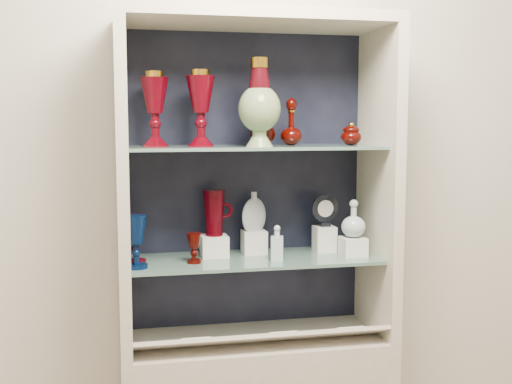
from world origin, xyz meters
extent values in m
cube|color=white|center=(0.00, 1.75, 1.40)|extent=(3.50, 0.02, 2.80)
cube|color=black|center=(0.00, 1.72, 1.32)|extent=(0.98, 0.02, 1.15)
cube|color=#BCB39F|center=(-0.48, 1.53, 1.32)|extent=(0.04, 0.40, 1.15)
cube|color=#BCB39F|center=(0.48, 1.53, 1.32)|extent=(0.04, 0.40, 1.15)
cube|color=#BCB39F|center=(0.00, 1.53, 1.92)|extent=(1.00, 0.40, 0.04)
cube|color=slate|center=(0.00, 1.55, 1.04)|extent=(0.92, 0.34, 0.01)
cube|color=slate|center=(0.00, 1.55, 1.46)|extent=(0.92, 0.34, 0.01)
cube|color=#BCB39F|center=(0.00, 1.42, 0.78)|extent=(0.92, 0.17, 0.09)
cube|color=white|center=(-0.24, 1.42, 0.80)|extent=(0.10, 0.06, 0.03)
cube|color=white|center=(0.07, 1.42, 0.80)|extent=(0.10, 0.06, 0.03)
cube|color=white|center=(0.32, 1.42, 0.80)|extent=(0.10, 0.06, 0.03)
cube|color=silver|center=(-0.15, 1.60, 1.09)|extent=(0.10, 0.10, 0.08)
cube|color=silver|center=(0.01, 1.62, 1.09)|extent=(0.09, 0.09, 0.09)
cube|color=silver|center=(0.37, 1.51, 1.08)|extent=(0.09, 0.09, 0.07)
cube|color=silver|center=(0.29, 1.60, 1.10)|extent=(0.08, 0.08, 0.10)
camera|label=1|loc=(-0.48, -0.77, 1.56)|focal=45.00mm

